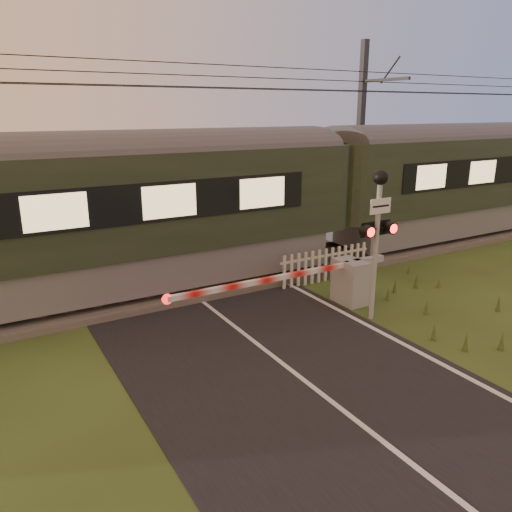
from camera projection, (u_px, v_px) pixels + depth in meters
ground at (310, 386)px, 9.23m from camera, size 160.00×160.00×0.00m
road at (319, 392)px, 9.04m from camera, size 6.00×140.00×0.03m
track_bed at (179, 282)px, 14.60m from camera, size 140.00×3.40×0.39m
overhead_wires at (170, 78)px, 13.01m from camera, size 120.00×0.62×0.62m
train at (324, 191)px, 16.47m from camera, size 44.00×3.03×4.10m
boom_gate at (343, 281)px, 12.95m from camera, size 6.21×0.90×1.20m
crossing_signal at (378, 219)px, 11.54m from camera, size 0.92×0.37×3.63m
picket_fence at (326, 265)px, 14.78m from camera, size 3.17×0.08×1.00m
catenary_mast at (361, 138)px, 19.55m from camera, size 0.23×2.47×7.45m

